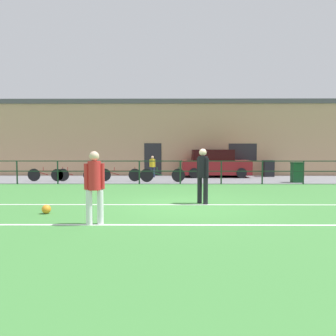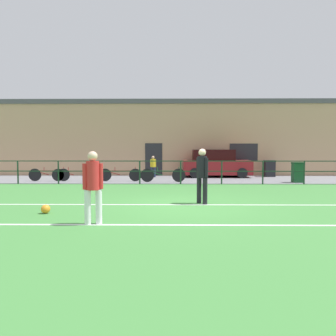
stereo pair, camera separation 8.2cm
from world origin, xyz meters
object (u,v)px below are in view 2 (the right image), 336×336
object	(u,v)px
player_goalkeeper	(202,173)
player_striker	(93,183)
soccer_ball_match	(46,209)
parked_car_red	(216,164)
bicycle_parked_0	(74,175)
bicycle_parked_2	(49,175)
trash_bin_1	(269,168)
trash_bin_0	(298,172)
spectator_child	(153,165)
bicycle_parked_1	(163,175)
bicycle_parked_3	(120,175)

from	to	relation	value
player_goalkeeper	player_striker	xyz separation A→B (m)	(-2.69, -2.74, -0.04)
soccer_ball_match	parked_car_red	size ratio (longest dim) A/B	0.06
bicycle_parked_0	player_striker	bearing A→B (deg)	-70.25
player_goalkeeper	bicycle_parked_2	bearing A→B (deg)	7.31
soccer_ball_match	trash_bin_1	xyz separation A→B (m)	(9.34, 11.38, 0.41)
soccer_ball_match	bicycle_parked_0	xyz separation A→B (m)	(-1.88, 8.38, 0.25)
player_goalkeeper	player_striker	distance (m)	3.84
bicycle_parked_0	parked_car_red	bearing A→B (deg)	19.22
parked_car_red	trash_bin_1	world-z (taller)	parked_car_red
player_goalkeeper	trash_bin_0	xyz separation A→B (m)	(5.45, 6.32, -0.43)
bicycle_parked_2	parked_car_red	bearing A→B (deg)	16.62
parked_car_red	bicycle_parked_2	size ratio (longest dim) A/B	1.86
spectator_child	bicycle_parked_1	xyz separation A→B (m)	(0.68, -2.83, -0.38)
parked_car_red	player_striker	bearing A→B (deg)	-109.78
bicycle_parked_0	bicycle_parked_1	xyz separation A→B (m)	(4.72, -0.37, 0.02)
bicycle_parked_0	bicycle_parked_3	bearing A→B (deg)	0.00
bicycle_parked_1	trash_bin_0	bearing A→B (deg)	-1.15
trash_bin_1	spectator_child	bearing A→B (deg)	-175.76
parked_car_red	trash_bin_0	bearing A→B (deg)	-41.18
spectator_child	parked_car_red	xyz separation A→B (m)	(3.81, 0.28, 0.05)
trash_bin_1	bicycle_parked_0	bearing A→B (deg)	-165.05
bicycle_parked_1	bicycle_parked_3	xyz separation A→B (m)	(-2.27, 0.37, -0.01)
player_striker	soccer_ball_match	bearing A→B (deg)	-52.17
bicycle_parked_0	trash_bin_1	world-z (taller)	trash_bin_1
parked_car_red	player_goalkeeper	bearing A→B (deg)	-100.29
soccer_ball_match	bicycle_parked_3	xyz separation A→B (m)	(0.57, 8.38, 0.25)
player_goalkeeper	soccer_ball_match	distance (m)	4.60
bicycle_parked_1	bicycle_parked_2	xyz separation A→B (m)	(-6.04, 0.37, -0.01)
parked_car_red	trash_bin_0	world-z (taller)	parked_car_red
soccer_ball_match	bicycle_parked_1	world-z (taller)	bicycle_parked_1
bicycle_parked_2	trash_bin_0	distance (m)	12.90
bicycle_parked_2	player_goalkeeper	bearing A→B (deg)	-42.53
player_striker	spectator_child	bearing A→B (deg)	-107.88
player_goalkeeper	parked_car_red	size ratio (longest dim) A/B	0.42
bicycle_parked_1	trash_bin_1	bearing A→B (deg)	27.40
spectator_child	parked_car_red	bearing A→B (deg)	-176.60
bicycle_parked_0	bicycle_parked_2	xyz separation A→B (m)	(-1.32, 0.00, 0.00)
player_striker	trash_bin_1	distance (m)	14.78
parked_car_red	trash_bin_1	size ratio (longest dim) A/B	4.02
bicycle_parked_0	bicycle_parked_1	distance (m)	4.74
soccer_ball_match	parked_car_red	bearing A→B (deg)	61.74
spectator_child	bicycle_parked_3	xyz separation A→B (m)	(-1.59, -2.46, -0.39)
soccer_ball_match	trash_bin_0	xyz separation A→B (m)	(9.69, 7.87, 0.42)
player_goalkeeper	bicycle_parked_0	xyz separation A→B (m)	(-6.12, 6.83, -0.60)
bicycle_parked_2	bicycle_parked_3	xyz separation A→B (m)	(3.77, 0.00, 0.00)
player_goalkeeper	bicycle_parked_1	world-z (taller)	player_goalkeeper
soccer_ball_match	bicycle_parked_2	xyz separation A→B (m)	(-3.20, 8.38, 0.25)
player_goalkeeper	player_striker	size ratio (longest dim) A/B	1.04
parked_car_red	bicycle_parked_1	size ratio (longest dim) A/B	1.76
trash_bin_0	player_goalkeeper	bearing A→B (deg)	-130.78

